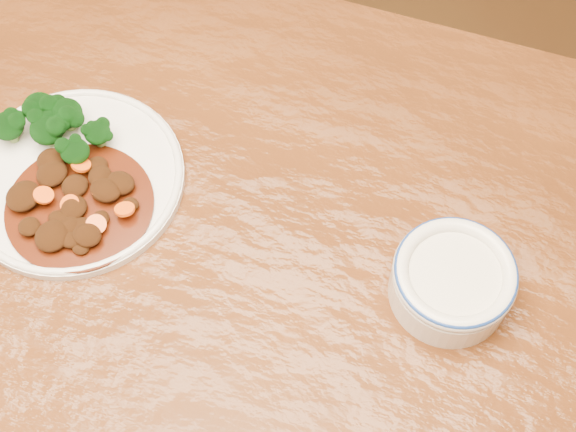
% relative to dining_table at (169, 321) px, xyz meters
% --- Properties ---
extents(dining_table, '(1.57, 1.03, 0.75)m').
position_rel_dining_table_xyz_m(dining_table, '(0.00, 0.00, 0.00)').
color(dining_table, '#572A0F').
rests_on(dining_table, ground).
extents(dinner_plate, '(0.24, 0.24, 0.02)m').
position_rel_dining_table_xyz_m(dinner_plate, '(-0.15, 0.08, 0.09)').
color(dinner_plate, silver).
rests_on(dinner_plate, dining_table).
extents(broccoli_florets, '(0.13, 0.08, 0.04)m').
position_rel_dining_table_xyz_m(broccoli_florets, '(-0.19, 0.12, 0.12)').
color(broccoli_florets, '#7C9F52').
rests_on(broccoli_florets, dinner_plate).
extents(mince_stew, '(0.16, 0.16, 0.03)m').
position_rel_dining_table_xyz_m(mince_stew, '(-0.13, 0.05, 0.10)').
color(mince_stew, '#431707').
rests_on(mince_stew, dinner_plate).
extents(dip_bowl, '(0.12, 0.12, 0.06)m').
position_rel_dining_table_xyz_m(dip_bowl, '(0.27, 0.12, 0.11)').
color(dip_bowl, beige).
rests_on(dip_bowl, dining_table).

